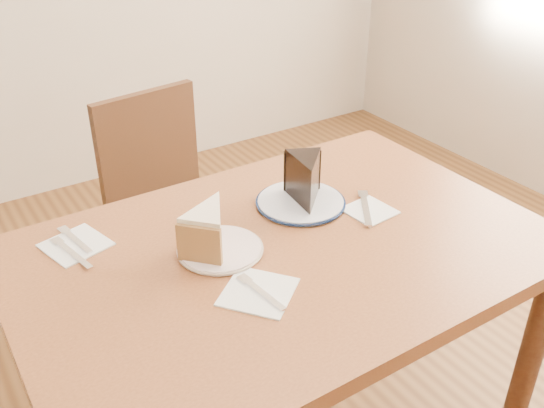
{
  "coord_description": "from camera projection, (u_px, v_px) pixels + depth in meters",
  "views": [
    {
      "loc": [
        -0.64,
        -0.94,
        1.52
      ],
      "look_at": [
        0.03,
        0.1,
        0.8
      ],
      "focal_mm": 40.0,
      "sensor_mm": 36.0,
      "label": 1
    }
  ],
  "objects": [
    {
      "name": "fork_spare",
      "position": [
        75.0,
        240.0,
        1.38
      ],
      "size": [
        0.04,
        0.14,
        0.0
      ],
      "primitive_type": "cube",
      "rotation": [
        0.0,
        0.0,
        0.17
      ],
      "color": "silver",
      "rests_on": "napkin_spare"
    },
    {
      "name": "fork_cream",
      "position": [
        262.0,
        292.0,
        1.22
      ],
      "size": [
        0.03,
        0.14,
        0.0
      ],
      "primitive_type": "cube",
      "rotation": [
        0.0,
        0.0,
        0.11
      ],
      "color": "silver",
      "rests_on": "napkin_cream"
    },
    {
      "name": "knife_navy",
      "position": [
        366.0,
        208.0,
        1.51
      ],
      "size": [
        0.11,
        0.15,
        0.0
      ],
      "primitive_type": "cube",
      "rotation": [
        0.0,
        0.0,
        -0.61
      ],
      "color": "silver",
      "rests_on": "napkin_navy"
    },
    {
      "name": "knife_spare",
      "position": [
        72.0,
        253.0,
        1.34
      ],
      "size": [
        0.05,
        0.16,
        0.0
      ],
      "primitive_type": "cube",
      "rotation": [
        0.0,
        0.0,
        0.21
      ],
      "color": "silver",
      "rests_on": "napkin_spare"
    },
    {
      "name": "chocolate_cake",
      "position": [
        306.0,
        183.0,
        1.5
      ],
      "size": [
        0.14,
        0.16,
        0.11
      ],
      "primitive_type": null,
      "rotation": [
        0.0,
        0.0,
        2.68
      ],
      "color": "black",
      "rests_on": "plate_navy"
    },
    {
      "name": "napkin_navy",
      "position": [
        370.0,
        211.0,
        1.5
      ],
      "size": [
        0.12,
        0.12,
        0.0
      ],
      "primitive_type": "cube",
      "rotation": [
        0.0,
        0.0,
        0.09
      ],
      "color": "white",
      "rests_on": "table"
    },
    {
      "name": "carrot_cake",
      "position": [
        210.0,
        227.0,
        1.34
      ],
      "size": [
        0.16,
        0.16,
        0.09
      ],
      "primitive_type": null,
      "rotation": [
        0.0,
        0.0,
        -0.82
      ],
      "color": "white",
      "rests_on": "plate_cream"
    },
    {
      "name": "table",
      "position": [
        284.0,
        280.0,
        1.43
      ],
      "size": [
        1.2,
        0.8,
        0.75
      ],
      "color": "#5E3119",
      "rests_on": "ground"
    },
    {
      "name": "napkin_spare",
      "position": [
        76.0,
        245.0,
        1.37
      ],
      "size": [
        0.16,
        0.16,
        0.0
      ],
      "primitive_type": "cube",
      "rotation": [
        0.0,
        0.0,
        0.25
      ],
      "color": "white",
      "rests_on": "table"
    },
    {
      "name": "plate_cream",
      "position": [
        220.0,
        249.0,
        1.35
      ],
      "size": [
        0.18,
        0.18,
        0.01
      ],
      "primitive_type": "cylinder",
      "color": "silver",
      "rests_on": "table"
    },
    {
      "name": "chair_far",
      "position": [
        175.0,
        213.0,
        2.02
      ],
      "size": [
        0.48,
        0.48,
        0.87
      ],
      "rotation": [
        0.0,
        0.0,
        3.28
      ],
      "color": "#321B0F",
      "rests_on": "ground"
    },
    {
      "name": "napkin_cream",
      "position": [
        258.0,
        292.0,
        1.23
      ],
      "size": [
        0.19,
        0.19,
        0.0
      ],
      "primitive_type": "cube",
      "rotation": [
        0.0,
        0.0,
        0.67
      ],
      "color": "white",
      "rests_on": "table"
    },
    {
      "name": "plate_navy",
      "position": [
        301.0,
        202.0,
        1.53
      ],
      "size": [
        0.22,
        0.22,
        0.01
      ],
      "primitive_type": "cylinder",
      "color": "silver",
      "rests_on": "table"
    }
  ]
}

